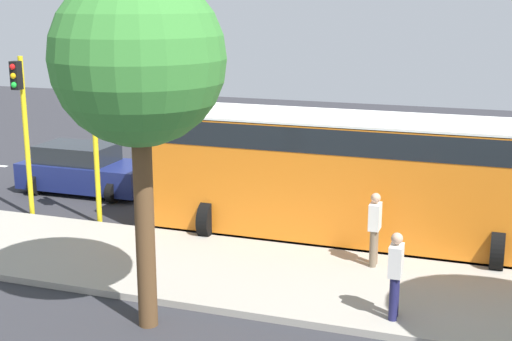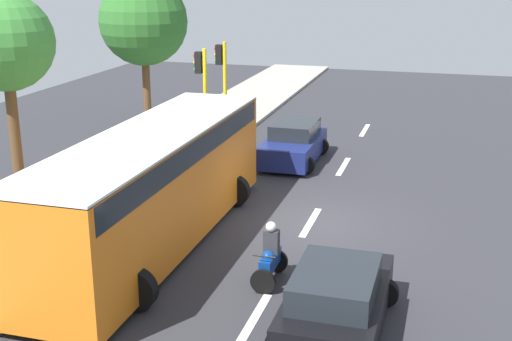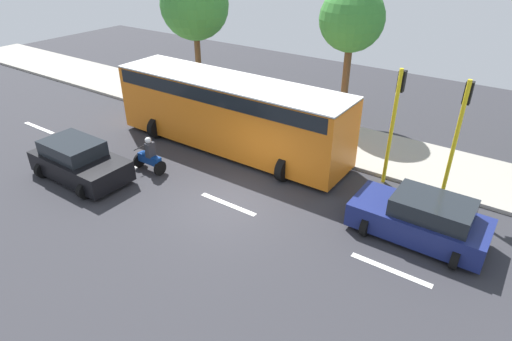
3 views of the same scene
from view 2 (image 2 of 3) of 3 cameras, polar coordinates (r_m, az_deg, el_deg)
ground_plane at (r=20.46m, az=4.57°, el=-4.47°), size 40.00×60.00×0.10m
sidewalk at (r=22.76m, az=-12.95°, el=-2.26°), size 4.00×60.00×0.15m
lane_stripe_far_north at (r=31.77m, az=9.04°, el=3.34°), size 0.20×2.40×0.01m
lane_stripe_north at (r=26.03m, az=7.29°, el=0.34°), size 0.20×2.40×0.01m
lane_stripe_mid at (r=20.43m, az=4.57°, el=-4.32°), size 0.20×2.40×0.01m
lane_stripe_south at (r=15.16m, az=-0.21°, el=-12.32°), size 0.20×2.40×0.01m
car_dark_blue at (r=26.36m, az=3.13°, el=2.26°), size 2.30×4.16×1.52m
car_black at (r=14.48m, az=6.73°, el=-10.76°), size 2.34×4.09×1.52m
city_bus at (r=18.42m, az=-8.54°, el=-0.81°), size 3.20×11.00×3.16m
motorcycle at (r=16.52m, az=1.18°, el=-7.25°), size 0.60×1.30×1.53m
pedestrian_by_tree at (r=18.85m, az=-15.17°, el=-3.34°), size 0.40×0.24×1.69m
traffic_light_corner at (r=24.65m, az=-4.46°, el=6.49°), size 0.49×0.24×4.50m
traffic_light_midblock at (r=26.69m, az=-2.80°, el=7.33°), size 0.49×0.24×4.50m
street_tree_south at (r=23.10m, az=-20.18°, el=9.89°), size 3.09×3.09×6.56m
street_tree_center at (r=32.43m, az=-9.35°, el=12.15°), size 4.06×4.06×6.82m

